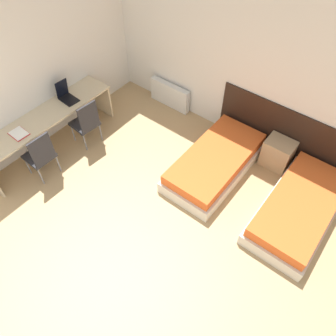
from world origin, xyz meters
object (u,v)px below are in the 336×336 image
(bed_near_window, at_px, (215,162))
(nightstand, at_px, (277,153))
(bed_near_door, at_px, (299,209))
(chair_near_notebook, at_px, (40,154))
(laptop, at_px, (66,96))
(chair_near_laptop, at_px, (86,122))

(bed_near_window, height_order, nightstand, nightstand)
(bed_near_window, relative_size, bed_near_door, 1.00)
(bed_near_door, distance_m, chair_near_notebook, 4.06)
(bed_near_door, bearing_deg, laptop, -169.22)
(nightstand, xyz_separation_m, chair_near_notebook, (-2.88, -2.57, 0.23))
(bed_near_door, xyz_separation_m, laptop, (-4.09, -0.78, 0.60))
(bed_near_window, bearing_deg, chair_near_notebook, -139.97)
(bed_near_window, distance_m, chair_near_laptop, 2.32)
(bed_near_window, bearing_deg, laptop, -163.41)
(bed_near_door, distance_m, chair_near_laptop, 3.73)
(chair_near_laptop, bearing_deg, chair_near_notebook, -84.95)
(nightstand, relative_size, chair_near_laptop, 0.56)
(nightstand, xyz_separation_m, chair_near_laptop, (-2.88, -1.60, 0.23))
(laptop, bearing_deg, nightstand, 28.48)
(bed_near_door, relative_size, chair_near_laptop, 2.07)
(chair_near_notebook, bearing_deg, bed_near_window, 41.34)
(bed_near_window, height_order, bed_near_door, same)
(bed_near_window, xyz_separation_m, chair_near_notebook, (-2.15, -1.80, 0.30))
(chair_near_notebook, bearing_deg, chair_near_laptop, 91.33)
(bed_near_door, bearing_deg, nightstand, 133.95)
(chair_near_notebook, distance_m, laptop, 1.17)
(chair_near_notebook, bearing_deg, bed_near_door, 27.78)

